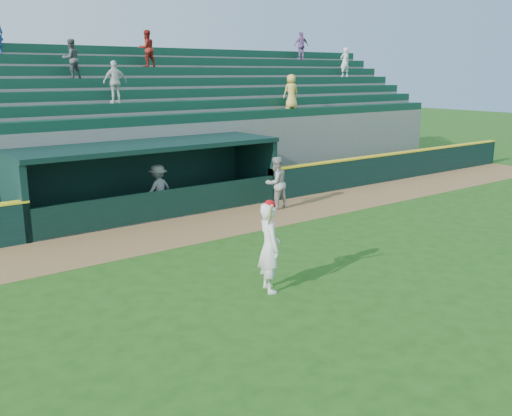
% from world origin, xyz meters
% --- Properties ---
extents(ground, '(120.00, 120.00, 0.00)m').
position_xyz_m(ground, '(0.00, 0.00, 0.00)').
color(ground, '#204B12').
rests_on(ground, ground).
extents(warning_track, '(40.00, 3.00, 0.01)m').
position_xyz_m(warning_track, '(0.00, 4.90, 0.01)').
color(warning_track, brown).
rests_on(warning_track, ground).
extents(field_wall_right, '(15.50, 0.30, 1.20)m').
position_xyz_m(field_wall_right, '(12.25, 6.55, 0.60)').
color(field_wall_right, black).
rests_on(field_wall_right, ground).
extents(wall_stripe_right, '(15.50, 0.32, 0.06)m').
position_xyz_m(wall_stripe_right, '(12.25, 6.55, 1.23)').
color(wall_stripe_right, yellow).
rests_on(wall_stripe_right, field_wall_right).
extents(dugout_player_front, '(0.95, 0.75, 1.90)m').
position_xyz_m(dugout_player_front, '(3.84, 5.43, 0.95)').
color(dugout_player_front, '#A4A49F').
rests_on(dugout_player_front, ground).
extents(dugout_player_inside, '(1.25, 0.90, 1.74)m').
position_xyz_m(dugout_player_inside, '(0.12, 7.37, 0.87)').
color(dugout_player_inside, '#9F9F9A').
rests_on(dugout_player_inside, ground).
extents(dugout, '(9.40, 2.80, 2.46)m').
position_xyz_m(dugout, '(0.00, 8.00, 1.36)').
color(dugout, slate).
rests_on(dugout, ground).
extents(stands, '(34.50, 6.25, 7.42)m').
position_xyz_m(stands, '(-0.04, 12.57, 2.40)').
color(stands, slate).
rests_on(stands, ground).
extents(batter_at_plate, '(0.70, 0.89, 2.13)m').
position_xyz_m(batter_at_plate, '(-1.37, -0.68, 1.05)').
color(batter_at_plate, white).
rests_on(batter_at_plate, ground).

